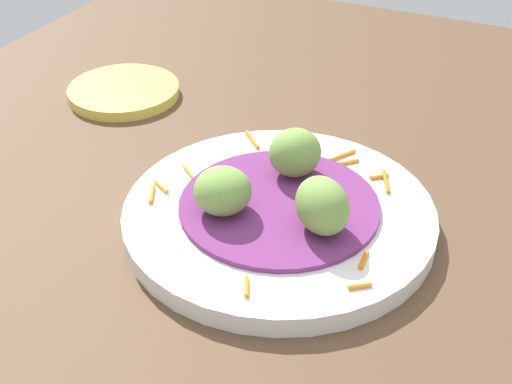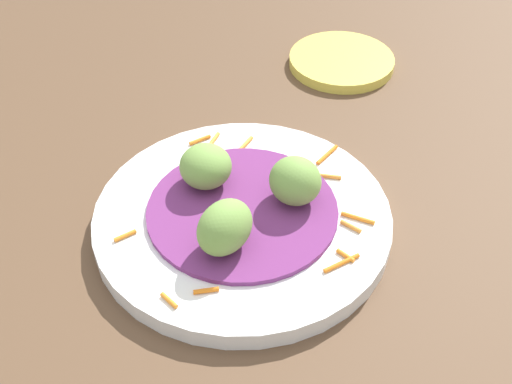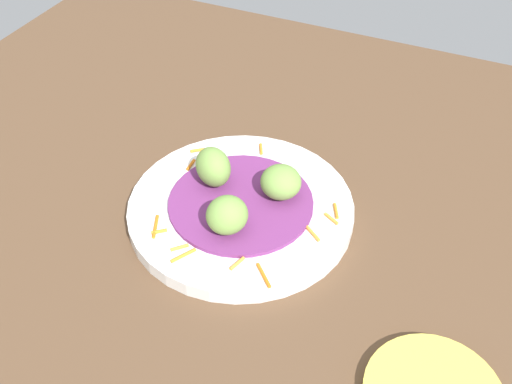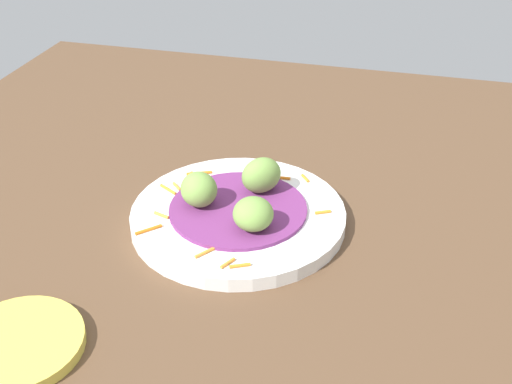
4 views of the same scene
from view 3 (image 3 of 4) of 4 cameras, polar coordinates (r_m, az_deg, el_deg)
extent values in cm
cube|color=brown|center=(76.38, -5.04, -3.52)|extent=(110.00, 110.00, 2.00)
cylinder|color=white|center=(75.92, -1.42, -1.62)|extent=(27.99, 27.99, 1.87)
cylinder|color=#702D6B|center=(75.10, -1.43, -0.97)|extent=(17.94, 17.94, 0.50)
cylinder|color=orange|center=(69.53, -6.82, -5.91)|extent=(2.96, 1.97, 0.40)
cylinder|color=orange|center=(70.40, -7.16, -5.17)|extent=(1.78, 1.76, 0.40)
cylinder|color=orange|center=(72.50, -9.04, -3.66)|extent=(1.47, 1.66, 0.40)
cylinder|color=orange|center=(81.06, -6.12, 2.56)|extent=(2.15, 0.53, 0.40)
cylinder|color=orange|center=(74.68, 7.49, -1.77)|extent=(2.38, 1.44, 0.40)
cylinder|color=orange|center=(71.85, 5.21, -3.73)|extent=(2.23, 2.81, 0.40)
cylinder|color=orange|center=(83.21, 0.47, 4.05)|extent=(2.06, 1.31, 0.40)
cylinder|color=orange|center=(83.37, -5.51, 3.91)|extent=(1.47, 1.74, 0.40)
cylinder|color=orange|center=(67.14, 0.72, -7.81)|extent=(2.75, 2.79, 0.40)
cylinder|color=orange|center=(73.65, 7.06, -2.49)|extent=(1.39, 2.11, 0.40)
cylinder|color=orange|center=(73.14, -9.39, -3.20)|extent=(3.48, 1.83, 0.40)
cylinder|color=orange|center=(68.28, -1.78, -6.70)|extent=(2.24, 1.02, 0.40)
ellipsoid|color=#759E47|center=(74.46, 2.34, 0.94)|extent=(5.16, 5.19, 4.10)
ellipsoid|color=#759E47|center=(76.25, -4.03, 2.38)|extent=(6.89, 6.96, 4.80)
ellipsoid|color=#759E47|center=(69.89, -2.72, -2.16)|extent=(6.77, 6.73, 4.60)
camera|label=1|loc=(1.06, -0.61, 33.91)|focal=48.65mm
camera|label=2|loc=(0.87, -33.01, 31.01)|focal=46.03mm
camera|label=4|loc=(0.81, 61.01, 19.17)|focal=45.11mm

